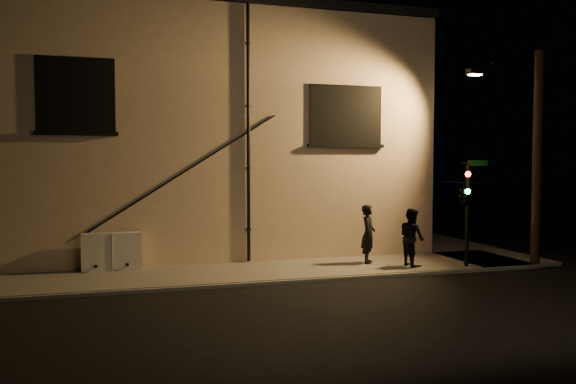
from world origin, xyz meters
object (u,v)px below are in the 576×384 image
object	(u,v)px
traffic_signal	(464,195)
streetlamp_pole	(533,152)
pedestrian_a	(368,234)
pedestrian_b	(412,237)
utility_cabinet	(112,252)

from	to	relation	value
traffic_signal	streetlamp_pole	size ratio (longest dim) A/B	0.48
pedestrian_a	pedestrian_b	size ratio (longest dim) A/B	1.04
utility_cabinet	streetlamp_pole	xyz separation A→B (m)	(13.03, -2.47, 3.01)
pedestrian_a	streetlamp_pole	distance (m)	5.91
utility_cabinet	streetlamp_pole	bearing A→B (deg)	-10.75
pedestrian_b	traffic_signal	size ratio (longest dim) A/B	0.55
pedestrian_a	traffic_signal	world-z (taller)	traffic_signal
utility_cabinet	pedestrian_a	xyz separation A→B (m)	(7.93, -1.05, 0.38)
utility_cabinet	pedestrian_b	size ratio (longest dim) A/B	0.95
utility_cabinet	pedestrian_b	bearing A→B (deg)	-11.69
traffic_signal	streetlamp_pole	world-z (taller)	streetlamp_pole
pedestrian_a	traffic_signal	bearing A→B (deg)	-91.33
utility_cabinet	pedestrian_a	size ratio (longest dim) A/B	0.92
utility_cabinet	pedestrian_b	xyz separation A→B (m)	(9.05, -1.87, 0.34)
utility_cabinet	traffic_signal	world-z (taller)	traffic_signal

